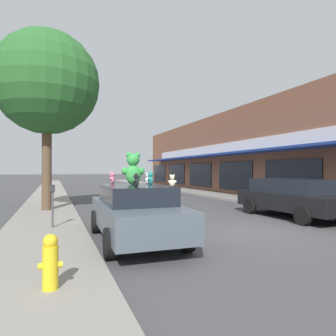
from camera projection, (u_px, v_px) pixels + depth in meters
ground_plane at (249, 233)px, 8.62m from camera, size 260.00×260.00×0.00m
sidewalk_near at (41, 249)px, 6.65m from camera, size 2.31×90.00×0.12m
storefront_row at (317, 154)px, 23.83m from camera, size 17.01×37.49×6.23m
plush_art_car at (135, 211)px, 7.70m from camera, size 2.01×4.49×1.44m
teddy_bear_giant at (133, 169)px, 8.09m from camera, size 0.65×0.41×0.88m
teddy_bear_teal at (150, 178)px, 8.21m from camera, size 0.22×0.26×0.36m
teddy_bear_cream at (172, 181)px, 7.03m from camera, size 0.20×0.19×0.29m
teddy_bear_black at (136, 180)px, 7.14m from camera, size 0.19×0.23×0.31m
teddy_bear_pink at (112, 178)px, 8.54m from camera, size 0.21×0.26×0.35m
teddy_bear_white at (148, 179)px, 8.43m from camera, size 0.24×0.17×0.31m
parked_car_far_center at (291, 196)px, 11.50m from camera, size 1.93×4.61×1.49m
street_tree at (47, 83)px, 12.85m from camera, size 4.43×4.43×7.68m
fire_hydrant at (50, 262)px, 4.29m from camera, size 0.33×0.22×0.79m
parking_meter at (52, 200)px, 8.90m from camera, size 0.14×0.10×1.27m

